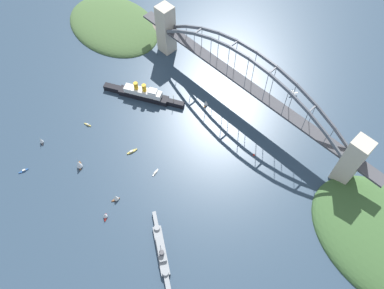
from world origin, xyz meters
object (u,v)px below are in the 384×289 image
Objects in this scene: small_boat_7 at (105,215)px; small_boat_2 at (116,198)px; small_boat_1 at (41,141)px; channel_marker_buoy at (254,154)px; small_boat_8 at (206,103)px; small_boat_5 at (24,171)px; small_boat_6 at (79,164)px; naval_cruiser at (161,251)px; harbor_arch_bridge at (247,85)px; seaplane_taxiing_near_bridge at (293,93)px; small_boat_0 at (88,125)px; small_boat_9 at (155,173)px; ocean_liner at (143,94)px; small_boat_4 at (132,151)px.

small_boat_2 is at bearing -69.32° from small_boat_7.
small_boat_1 is 216.08m from channel_marker_buoy.
small_boat_1 is 175.59m from small_boat_8.
small_boat_5 is at bearing 16.57° from small_boat_7.
small_boat_6 is at bearing -167.71° from small_boat_1.
small_boat_5 is at bearing 70.16° from small_boat_8.
naval_cruiser is 7.60× the size of small_boat_1.
harbor_arch_bridge is 66.08m from seaplane_taxiing_near_bridge.
small_boat_2 is at bearing 86.82° from harbor_arch_bridge.
small_boat_7 is (-95.53, 49.43, 2.81)m from small_boat_0.
small_boat_5 is at bearing 91.10° from small_boat_0.
small_boat_9 is (5.15, 124.27, -32.41)m from harbor_arch_bridge.
small_boat_9 is at bearing -139.72° from small_boat_6.
small_boat_2 is 3.14× the size of channel_marker_buoy.
ocean_liner reaches higher than small_boat_9.
channel_marker_buoy is at bearing -109.33° from small_boat_7.
small_boat_7 is (-37.01, 61.46, 2.74)m from small_boat_4.
channel_marker_buoy is at bearing -167.26° from ocean_liner.
small_boat_6 reaches higher than small_boat_7.
small_boat_2 reaches higher than small_boat_5.
seaplane_taxiing_near_bridge is (-113.46, -121.72, -4.12)m from ocean_liner.
small_boat_6 is at bearing 135.62° from small_boat_0.
seaplane_taxiing_near_bridge is 1.11× the size of small_boat_0.
ocean_liner is 67.98m from small_boat_0.
ocean_liner is at bearing -49.83° from small_boat_4.
small_boat_5 is 227.12m from channel_marker_buoy.
ocean_liner is at bearing -94.34° from small_boat_5.
small_boat_4 is at bearing -115.24° from small_boat_6.
seaplane_taxiing_near_bridge is 293.44m from small_boat_5.
small_boat_0 is (12.43, 66.63, -5.20)m from ocean_liner.
small_boat_2 is 0.77× the size of small_boat_4.
small_boat_7 is (-6.71, 17.78, -0.46)m from small_boat_2.
small_boat_1 is 110.19m from small_boat_7.
small_boat_9 is (-93.06, -12.82, -0.13)m from small_boat_0.
ocean_liner is 9.44× the size of seaplane_taxiing_near_bridge.
channel_marker_buoy is at bearing 140.56° from harbor_arch_bridge.
small_boat_7 is at bearing 92.28° from small_boat_9.
ocean_liner is 116.30m from small_boat_1.
small_boat_4 is (39.68, 125.06, -32.20)m from harbor_arch_bridge.
small_boat_7 is at bearing 166.70° from small_boat_6.
small_boat_8 is (27.07, -157.67, 0.24)m from small_boat_7.
small_boat_6 is 147.23m from small_boat_8.
small_boat_7 is (59.41, 14.82, 0.52)m from naval_cruiser.
naval_cruiser is 107.12m from small_boat_4.
ocean_liner is 104.76m from small_boat_6.
small_boat_1 reaches higher than small_boat_8.
seaplane_taxiing_near_bridge is 0.98× the size of small_boat_9.
small_boat_4 reaches higher than small_boat_9.
small_boat_4 is 52.64m from small_boat_6.
ocean_liner is 69.82m from small_boat_8.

